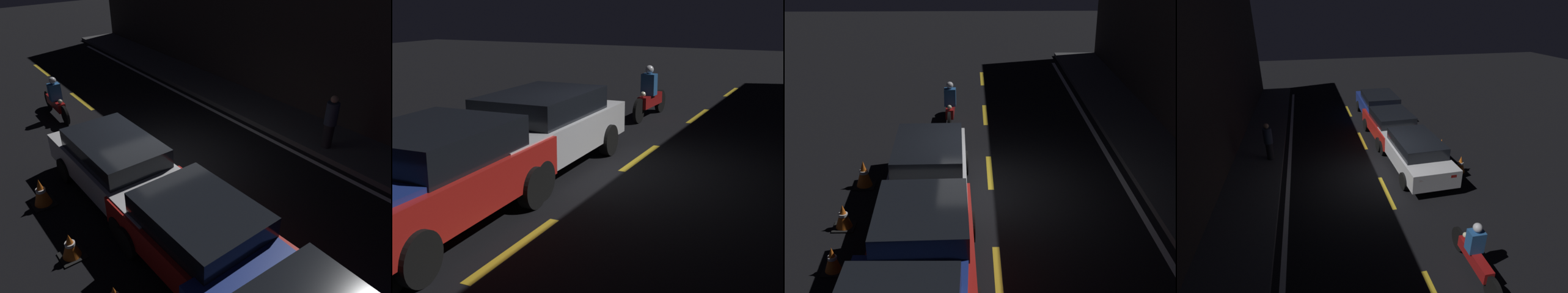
% 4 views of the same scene
% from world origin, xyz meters
% --- Properties ---
extents(ground_plane, '(56.00, 56.00, 0.00)m').
position_xyz_m(ground_plane, '(0.00, 0.00, 0.00)').
color(ground_plane, black).
extents(raised_curb, '(28.00, 1.92, 0.16)m').
position_xyz_m(raised_curb, '(0.00, 4.52, 0.08)').
color(raised_curb, '#424244').
rests_on(raised_curb, ground).
extents(building_front, '(28.00, 0.30, 6.43)m').
position_xyz_m(building_front, '(0.00, 5.63, 3.21)').
color(building_front, '#2D2826').
rests_on(building_front, ground).
extents(lane_dash_c, '(2.00, 0.14, 0.01)m').
position_xyz_m(lane_dash_c, '(-1.00, 0.00, 0.00)').
color(lane_dash_c, gold).
rests_on(lane_dash_c, ground).
extents(lane_dash_d, '(2.00, 0.14, 0.01)m').
position_xyz_m(lane_dash_d, '(3.50, 0.00, 0.00)').
color(lane_dash_d, gold).
rests_on(lane_dash_d, ground).
extents(lane_dash_e, '(2.00, 0.14, 0.01)m').
position_xyz_m(lane_dash_e, '(8.00, 0.00, 0.00)').
color(lane_dash_e, gold).
rests_on(lane_dash_e, ground).
extents(lane_solid_kerb, '(25.20, 0.14, 0.01)m').
position_xyz_m(lane_solid_kerb, '(0.00, 3.31, 0.00)').
color(lane_solid_kerb, silver).
rests_on(lane_solid_kerb, ground).
extents(sedan_white, '(4.51, 1.92, 1.38)m').
position_xyz_m(sedan_white, '(0.45, -1.45, 0.74)').
color(sedan_white, silver).
rests_on(sedan_white, ground).
extents(taxi_red, '(4.06, 2.06, 1.38)m').
position_xyz_m(taxi_red, '(3.45, -1.36, 0.74)').
color(taxi_red, red).
rests_on(taxi_red, ground).
extents(sedan_blue, '(4.60, 2.09, 1.42)m').
position_xyz_m(sedan_blue, '(6.45, -1.51, 0.77)').
color(sedan_blue, navy).
rests_on(sedan_blue, ground).
extents(motorcycle, '(2.26, 0.37, 1.38)m').
position_xyz_m(motorcycle, '(-4.77, -1.12, 0.56)').
color(motorcycle, black).
rests_on(motorcycle, ground).
extents(traffic_cone_near, '(0.50, 0.50, 0.68)m').
position_xyz_m(traffic_cone_near, '(-0.25, -3.09, 0.33)').
color(traffic_cone_near, black).
rests_on(traffic_cone_near, ground).
extents(traffic_cone_mid, '(0.46, 0.46, 0.55)m').
position_xyz_m(traffic_cone_mid, '(1.69, -3.18, 0.27)').
color(traffic_cone_mid, black).
rests_on(traffic_cone_mid, ground).
extents(traffic_cone_far, '(0.40, 0.40, 0.52)m').
position_xyz_m(traffic_cone_far, '(3.25, -3.05, 0.25)').
color(traffic_cone_far, black).
rests_on(traffic_cone_far, ground).
extents(pedestrian, '(0.34, 0.34, 1.52)m').
position_xyz_m(pedestrian, '(2.15, 4.02, 0.92)').
color(pedestrian, black).
rests_on(pedestrian, raised_curb).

